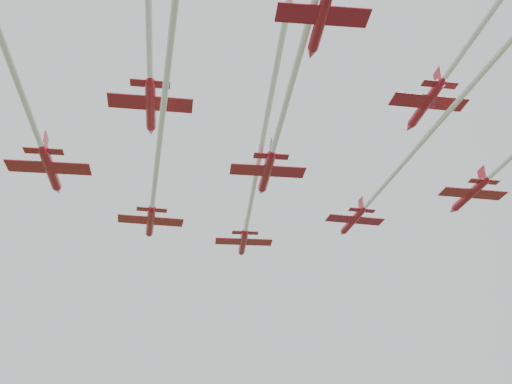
% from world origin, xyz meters
% --- Properties ---
extents(jet_lead, '(22.71, 66.86, 2.71)m').
position_xyz_m(jet_lead, '(-6.39, 2.10, 56.67)').
color(jet_lead, red).
extents(jet_row2_left, '(28.68, 64.46, 2.68)m').
position_xyz_m(jet_row2_left, '(-14.14, -13.71, 54.22)').
color(jet_row2_left, red).
extents(jet_row2_right, '(25.62, 54.85, 2.47)m').
position_xyz_m(jet_row2_right, '(12.46, -2.25, 55.48)').
color(jet_row2_right, red).
extents(jet_row3_left, '(17.97, 46.26, 2.94)m').
position_xyz_m(jet_row3_left, '(-25.21, -21.51, 54.83)').
color(jet_row3_left, red).
extents(jet_row3_mid, '(22.48, 60.55, 2.75)m').
position_xyz_m(jet_row3_mid, '(1.81, -20.34, 55.54)').
color(jet_row3_mid, red).
extents(jet_row4_left, '(22.13, 56.17, 2.66)m').
position_xyz_m(jet_row4_left, '(-8.00, -34.05, 56.76)').
color(jet_row4_left, red).
extents(jet_row4_right, '(21.84, 52.41, 2.45)m').
position_xyz_m(jet_row4_right, '(20.73, -27.14, 57.15)').
color(jet_row4_right, red).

